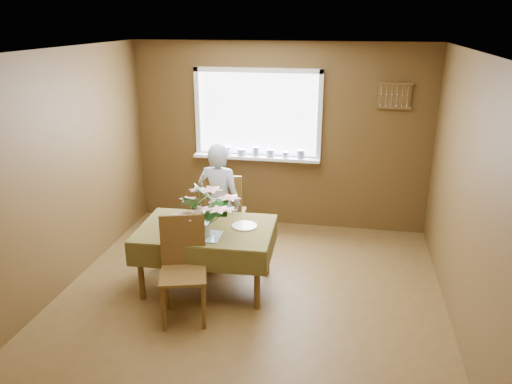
% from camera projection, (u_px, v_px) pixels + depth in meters
% --- Properties ---
extents(floor, '(4.50, 4.50, 0.00)m').
position_uv_depth(floor, '(246.00, 307.00, 5.07)').
color(floor, brown).
rests_on(floor, ground).
extents(ceiling, '(4.50, 4.50, 0.00)m').
position_uv_depth(ceiling, '(244.00, 52.00, 4.23)').
color(ceiling, white).
rests_on(ceiling, wall_back).
extents(wall_back, '(4.00, 0.00, 4.00)m').
position_uv_depth(wall_back, '(280.00, 137.00, 6.73)').
color(wall_back, brown).
rests_on(wall_back, floor).
extents(wall_front, '(4.00, 0.00, 4.00)m').
position_uv_depth(wall_front, '(154.00, 333.00, 2.57)').
color(wall_front, brown).
rests_on(wall_front, floor).
extents(wall_left, '(0.00, 4.50, 4.50)m').
position_uv_depth(wall_left, '(50.00, 179.00, 5.01)').
color(wall_left, brown).
rests_on(wall_left, floor).
extents(wall_right, '(0.00, 4.50, 4.50)m').
position_uv_depth(wall_right, '(472.00, 205.00, 4.30)').
color(wall_right, brown).
rests_on(wall_right, floor).
extents(window_assembly, '(1.72, 0.20, 1.22)m').
position_uv_depth(window_assembly, '(257.00, 130.00, 6.70)').
color(window_assembly, white).
rests_on(window_assembly, wall_back).
extents(spoon_rack, '(0.44, 0.05, 0.33)m').
position_uv_depth(spoon_rack, '(394.00, 96.00, 6.25)').
color(spoon_rack, brown).
rests_on(spoon_rack, wall_back).
extents(dining_table, '(1.45, 1.02, 0.69)m').
position_uv_depth(dining_table, '(206.00, 235.00, 5.28)').
color(dining_table, brown).
rests_on(dining_table, floor).
extents(chair_far, '(0.49, 0.49, 1.06)m').
position_uv_depth(chair_far, '(225.00, 211.00, 6.01)').
color(chair_far, brown).
rests_on(chair_far, floor).
extents(chair_near, '(0.54, 0.54, 1.01)m').
position_uv_depth(chair_near, '(183.00, 264.00, 4.77)').
color(chair_near, brown).
rests_on(chair_near, floor).
extents(seated_woman, '(0.57, 0.41, 1.44)m').
position_uv_depth(seated_woman, '(219.00, 203.00, 5.85)').
color(seated_woman, white).
rests_on(seated_woman, floor).
extents(flower_bouquet, '(0.56, 0.56, 0.48)m').
position_uv_depth(flower_bouquet, '(204.00, 207.00, 4.95)').
color(flower_bouquet, white).
rests_on(flower_bouquet, dining_table).
extents(side_plate, '(0.30, 0.30, 0.01)m').
position_uv_depth(side_plate, '(244.00, 226.00, 5.28)').
color(side_plate, white).
rests_on(side_plate, dining_table).
extents(table_knife, '(0.07, 0.23, 0.00)m').
position_uv_depth(table_knife, '(213.00, 237.00, 5.00)').
color(table_knife, silver).
rests_on(table_knife, dining_table).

